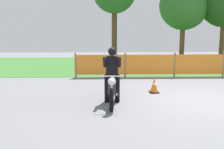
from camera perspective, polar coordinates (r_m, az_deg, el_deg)
name	(u,v)px	position (r m, az deg, el deg)	size (l,w,h in m)	color
ground	(200,101)	(9.92, 16.27, -4.79)	(24.00, 24.00, 0.02)	slate
grass_verge	(161,65)	(16.10, 9.27, 1.74)	(24.00, 5.86, 0.01)	#386B2D
barrier_fence	(175,64)	(13.18, 11.70, 1.86)	(8.51, 0.08, 1.05)	#997547
tree_near_left	(184,6)	(17.74, 13.34, 12.47)	(2.73, 2.73, 4.47)	brown
motorcycle_lead	(112,88)	(9.07, 0.01, -2.61)	(0.62, 2.10, 0.99)	black
rider_lead	(112,73)	(9.18, 0.02, 0.34)	(0.56, 0.57, 1.69)	black
traffic_cone	(154,85)	(10.51, 7.95, -2.01)	(0.32, 0.32, 0.53)	black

